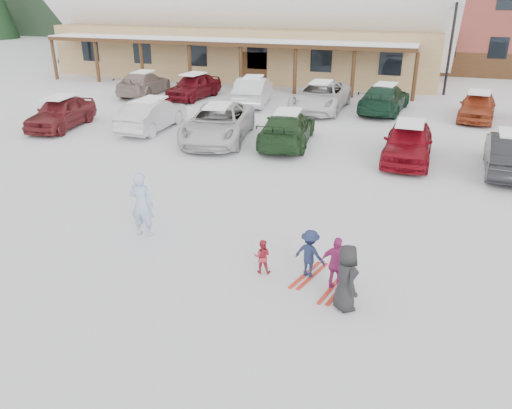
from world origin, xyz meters
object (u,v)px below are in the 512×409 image
(parked_car_11, at_px, (384,98))
(parked_car_12, at_px, (477,106))
(parked_car_8, at_px, (194,86))
(parked_car_7, at_px, (144,83))
(parked_car_2, at_px, (218,123))
(lamp_post, at_px, (453,30))
(child_magenta, at_px, (337,265))
(parked_car_3, at_px, (287,128))
(parked_car_5, at_px, (510,153))
(adult_skier, at_px, (142,204))
(toddler_red, at_px, (262,256))
(bystander_dark, at_px, (346,278))
(day_lodge, at_px, (250,20))
(child_navy, at_px, (310,254))
(parked_car_10, at_px, (320,96))
(parked_car_4, at_px, (408,142))
(parked_car_1, at_px, (152,115))
(parked_car_9, at_px, (253,91))
(parked_car_0, at_px, (61,113))

(parked_car_11, relative_size, parked_car_12, 1.23)
(parked_car_8, distance_m, parked_car_12, 15.86)
(parked_car_7, bearing_deg, parked_car_2, 130.65)
(lamp_post, xyz_separation_m, parked_car_8, (-14.44, -5.85, -3.11))
(child_magenta, distance_m, parked_car_3, 11.26)
(parked_car_12, bearing_deg, parked_car_5, -79.28)
(adult_skier, distance_m, parked_car_2, 9.32)
(toddler_red, distance_m, bystander_dark, 2.23)
(lamp_post, relative_size, parked_car_7, 1.42)
(toddler_red, xyz_separation_m, child_magenta, (1.76, -0.21, 0.22))
(lamp_post, bearing_deg, day_lodge, 162.21)
(child_navy, distance_m, parked_car_11, 17.73)
(parked_car_7, distance_m, parked_car_10, 11.41)
(parked_car_11, bearing_deg, parked_car_4, 107.67)
(parked_car_1, height_order, parked_car_4, parked_car_4)
(parked_car_9, bearing_deg, day_lodge, -79.25)
(parked_car_3, bearing_deg, parked_car_10, -95.94)
(lamp_post, bearing_deg, parked_car_2, -124.76)
(parked_car_7, bearing_deg, day_lodge, -113.63)
(bystander_dark, bearing_deg, day_lodge, -9.52)
(adult_skier, xyz_separation_m, parked_car_4, (6.42, 8.78, -0.15))
(parked_car_10, xyz_separation_m, parked_car_12, (7.95, 0.37, -0.07))
(child_magenta, height_order, parked_car_4, parked_car_4)
(parked_car_1, bearing_deg, child_magenta, 133.50)
(lamp_post, height_order, parked_car_10, lamp_post)
(parked_car_3, height_order, parked_car_11, parked_car_11)
(adult_skier, relative_size, parked_car_0, 0.41)
(toddler_red, bearing_deg, day_lodge, -80.72)
(lamp_post, distance_m, toddler_red, 24.55)
(parked_car_10, bearing_deg, parked_car_11, 13.29)
(child_navy, height_order, parked_car_8, parked_car_8)
(parked_car_9, xyz_separation_m, parked_car_11, (7.30, 0.38, -0.04))
(parked_car_1, distance_m, parked_car_5, 15.19)
(bystander_dark, distance_m, parked_car_5, 11.07)
(child_navy, xyz_separation_m, parked_car_0, (-14.14, 9.54, 0.15))
(parked_car_9, bearing_deg, adult_skier, 89.49)
(parked_car_3, distance_m, parked_car_8, 11.00)
(toddler_red, distance_m, child_magenta, 1.79)
(bystander_dark, xyz_separation_m, parked_car_0, (-15.11, 10.54, 0.01))
(child_navy, xyz_separation_m, parked_car_5, (5.27, 9.20, 0.15))
(parked_car_4, relative_size, parked_car_9, 0.92)
(day_lodge, height_order, parked_car_9, day_lodge)
(parked_car_7, relative_size, parked_car_8, 1.12)
(child_magenta, relative_size, parked_car_10, 0.23)
(parked_car_4, bearing_deg, day_lodge, 125.50)
(parked_car_8, bearing_deg, parked_car_4, -25.27)
(day_lodge, xyz_separation_m, parked_car_7, (-3.50, -10.36, -3.24))
(lamp_post, relative_size, toddler_red, 8.17)
(toddler_red, relative_size, parked_car_5, 0.19)
(parked_car_1, relative_size, parked_car_12, 1.07)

